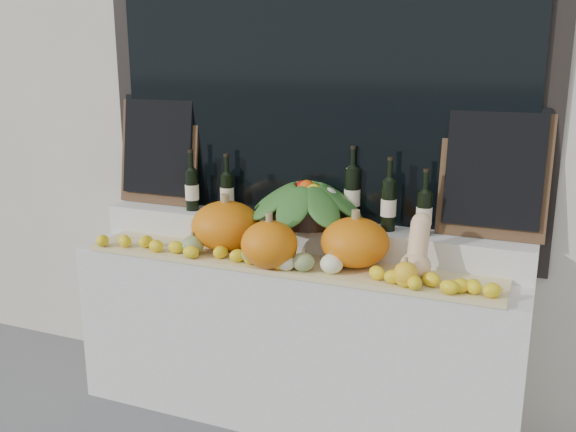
{
  "coord_description": "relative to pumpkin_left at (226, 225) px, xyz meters",
  "views": [
    {
      "loc": [
        1.15,
        -1.34,
        1.91
      ],
      "look_at": [
        0.0,
        1.45,
        1.12
      ],
      "focal_mm": 40.0,
      "sensor_mm": 36.0,
      "label": 1
    }
  ],
  "objects": [
    {
      "name": "butternut_squash",
      "position": [
        1.0,
        -0.05,
        -0.0
      ],
      "size": [
        0.14,
        0.21,
        0.29
      ],
      "color": "#EEBE8C",
      "rests_on": "straw_bedding"
    },
    {
      "name": "wine_bottle_far_right",
      "position": [
        0.97,
        0.18,
        0.12
      ],
      "size": [
        0.08,
        0.08,
        0.32
      ],
      "color": "black",
      "rests_on": "rear_tier"
    },
    {
      "name": "chalkboard_left",
      "position": [
        -0.57,
        0.27,
        0.33
      ],
      "size": [
        0.5,
        0.12,
        0.62
      ],
      "rotation": [
        -0.15,
        0.0,
        0.0
      ],
      "color": "#4C331E",
      "rests_on": "rear_tier"
    },
    {
      "name": "pumpkin_left",
      "position": [
        0.0,
        0.0,
        0.0
      ],
      "size": [
        0.44,
        0.44,
        0.25
      ],
      "primitive_type": "ellipsoid",
      "rotation": [
        0.0,
        0.0,
        0.27
      ],
      "color": "orange",
      "rests_on": "straw_bedding"
    },
    {
      "name": "pumpkin_center",
      "position": [
        0.32,
        -0.17,
        -0.01
      ],
      "size": [
        0.28,
        0.28,
        0.22
      ],
      "primitive_type": "ellipsoid",
      "rotation": [
        0.0,
        0.0,
        -0.05
      ],
      "color": "orange",
      "rests_on": "straw_bedding"
    },
    {
      "name": "pumpkin_right",
      "position": [
        0.69,
        -0.01,
        -0.01
      ],
      "size": [
        0.38,
        0.38,
        0.24
      ],
      "primitive_type": "ellipsoid",
      "rotation": [
        0.0,
        0.0,
        0.2
      ],
      "color": "orange",
      "rests_on": "straw_bedding"
    },
    {
      "name": "lemon_heap",
      "position": [
        0.35,
        -0.18,
        -0.09
      ],
      "size": [
        2.2,
        0.16,
        0.06
      ],
      "primitive_type": null,
      "color": "yellow",
      "rests_on": "straw_bedding"
    },
    {
      "name": "straw_bedding",
      "position": [
        0.35,
        -0.07,
        -0.14
      ],
      "size": [
        2.1,
        0.32,
        0.02
      ],
      "primitive_type": "cube",
      "color": "tan",
      "rests_on": "display_sill"
    },
    {
      "name": "wine_bottle_far_left",
      "position": [
        -0.31,
        0.19,
        0.13
      ],
      "size": [
        0.08,
        0.08,
        0.34
      ],
      "color": "black",
      "rests_on": "rear_tier"
    },
    {
      "name": "wine_bottle_near_left",
      "position": [
        -0.11,
        0.23,
        0.12
      ],
      "size": [
        0.08,
        0.08,
        0.32
      ],
      "color": "black",
      "rests_on": "rear_tier"
    },
    {
      "name": "wine_bottle_near_right",
      "position": [
        0.8,
        0.2,
        0.14
      ],
      "size": [
        0.08,
        0.08,
        0.37
      ],
      "color": "black",
      "rests_on": "rear_tier"
    },
    {
      "name": "produce_bowl",
      "position": [
        0.37,
        0.19,
        0.12
      ],
      "size": [
        0.64,
        0.64,
        0.23
      ],
      "color": "black",
      "rests_on": "rear_tier"
    },
    {
      "name": "chalkboard_right",
      "position": [
        1.27,
        0.27,
        0.33
      ],
      "size": [
        0.5,
        0.12,
        0.62
      ],
      "rotation": [
        -0.15,
        0.0,
        0.0
      ],
      "color": "#4C331E",
      "rests_on": "rear_tier"
    },
    {
      "name": "wine_bottle_tall",
      "position": [
        0.59,
        0.28,
        0.16
      ],
      "size": [
        0.08,
        0.08,
        0.4
      ],
      "color": "black",
      "rests_on": "rear_tier"
    },
    {
      "name": "display_sill",
      "position": [
        0.35,
        0.06,
        -0.59
      ],
      "size": [
        2.3,
        0.55,
        0.88
      ],
      "primitive_type": "cube",
      "color": "silver",
      "rests_on": "ground"
    },
    {
      "name": "rear_tier",
      "position": [
        0.35,
        0.21,
        -0.07
      ],
      "size": [
        2.3,
        0.25,
        0.16
      ],
      "primitive_type": "cube",
      "color": "silver",
      "rests_on": "display_sill"
    },
    {
      "name": "decorative_gourds",
      "position": [
        0.42,
        -0.17,
        -0.07
      ],
      "size": [
        1.19,
        0.16,
        0.15
      ],
      "color": "#315F1C",
      "rests_on": "straw_bedding"
    }
  ]
}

